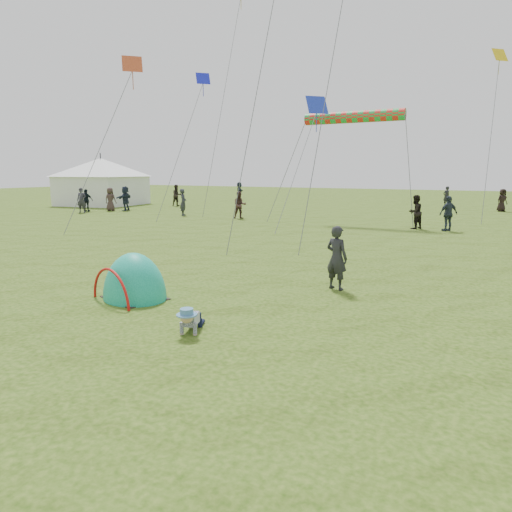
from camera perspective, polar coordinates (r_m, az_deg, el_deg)
The scene contains 22 objects.
ground at distance 8.58m, azimuth -12.91°, elevation -9.32°, with size 140.00×140.00×0.00m, color #204009.
crawling_toddler at distance 8.38m, azimuth -8.24°, elevation -7.76°, with size 0.47×0.67×0.52m, color black, non-canonical shape.
popup_tent at distance 10.89m, azimuth -14.87°, elevation -5.12°, with size 1.64×1.35×2.12m, color #098B69.
standing_adult at distance 11.32m, azimuth 10.05°, elevation -0.22°, with size 0.58×0.38×1.58m, color #232328.
event_marquee at distance 41.89m, azimuth -18.72°, elevation 8.99°, with size 6.19×6.19×4.26m, color white, non-canonical shape.
crowd_person_0 at distance 34.16m, azimuth -20.97°, elevation 6.51°, with size 0.64×0.42×1.75m, color #2D2B37.
crowd_person_1 at distance 24.41m, azimuth 19.27°, elevation 5.22°, with size 0.83×0.65×1.70m, color black.
crowd_person_2 at distance 24.02m, azimuth 22.91°, elevation 4.90°, with size 1.00×0.42×1.71m, color #2B3540.
crowd_person_4 at distance 37.55m, azimuth 28.40°, elevation 6.15°, with size 0.79×0.52×1.63m, color black.
crowd_person_5 at distance 46.47m, azimuth -2.09°, elevation 8.11°, with size 1.66×0.53×1.79m, color #19222E.
crowd_person_6 at distance 30.48m, azimuth -9.08°, elevation 6.66°, with size 0.64×0.42×1.74m, color #2C2D35.
crowd_person_7 at distance 28.10m, azimuth -2.04°, elevation 6.38°, with size 0.81×0.63×1.66m, color #422A27.
crowd_person_8 at distance 35.14m, azimuth -20.43°, elevation 6.53°, with size 0.95×0.39×1.62m, color black.
crowd_person_10 at distance 35.30m, azimuth -17.74°, elevation 6.77°, with size 0.83×0.54×1.70m, color #3F2E2C.
crowd_person_11 at distance 35.20m, azimuth -16.01°, elevation 6.93°, with size 1.66×0.53×1.79m, color #222B3F.
crowd_person_12 at distance 41.08m, azimuth 22.70°, elevation 6.89°, with size 0.60×0.39×1.65m, color black.
crowd_person_13 at distance 38.89m, azimuth -9.85°, elevation 7.48°, with size 0.86×0.67×1.78m, color #2A231E.
rainbow_tube_kite at distance 26.70m, azimuth 12.06°, elevation 16.63°, with size 0.64×0.64×5.54m, color red.
diamond_kite_2 at distance 33.56m, azimuth 28.18°, elevation 21.30°, with size 0.93×0.93×0.00m, color yellow.
diamond_kite_4 at distance 31.31m, azimuth -6.64°, elevation 21.19°, with size 0.87×0.87×0.00m, color #181FD0.
diamond_kite_6 at distance 26.45m, azimuth -15.22°, elevation 22.17°, with size 1.02×1.02×0.00m, color #C54A23.
diamond_kite_10 at distance 25.74m, azimuth 7.62°, elevation 18.23°, with size 1.12×1.12×0.00m, color #1E34BC.
Camera 1 is at (5.40, -6.01, 2.88)m, focal length 32.00 mm.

